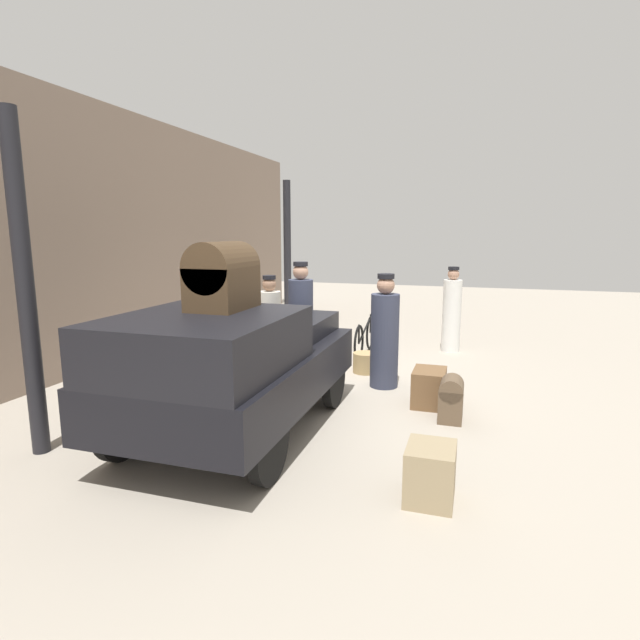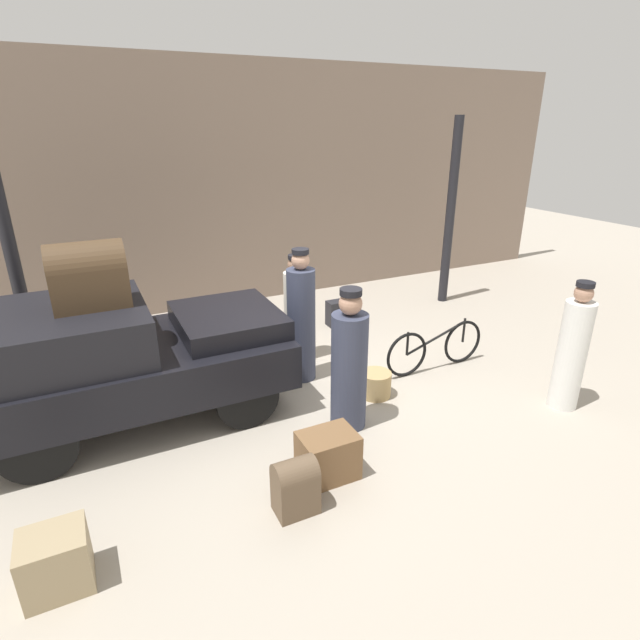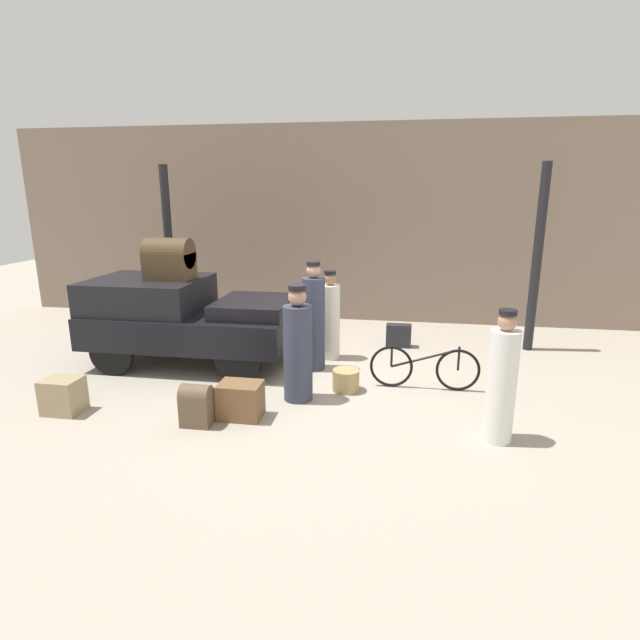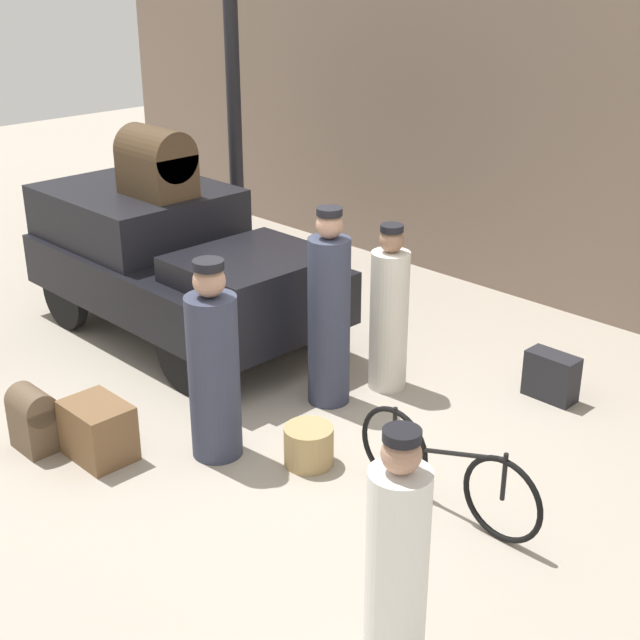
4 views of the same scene
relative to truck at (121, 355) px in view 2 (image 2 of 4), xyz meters
name	(u,v)px [view 2 (image 2 of 4)]	position (x,y,z in m)	size (l,w,h in m)	color
ground_plane	(313,392)	(2.30, -0.44, -0.86)	(30.00, 30.00, 0.00)	#A89E8E
station_building_facade	(219,189)	(2.30, 3.63, 1.39)	(16.00, 0.15, 4.50)	gray
canopy_pillar_left	(12,256)	(-1.06, 1.78, 0.91)	(0.18, 0.18, 3.53)	black
canopy_pillar_right	(450,214)	(6.30, 1.78, 0.91)	(0.18, 0.18, 3.53)	black
truck	(121,355)	(0.00, 0.00, 0.00)	(3.54, 1.82, 1.51)	black
bicycle	(436,347)	(4.21, -0.61, -0.51)	(1.69, 0.04, 0.71)	black
wicker_basket	(376,384)	(3.01, -0.88, -0.69)	(0.41, 0.41, 0.34)	tan
porter_lifting_near_truck	(572,351)	(5.04, -2.16, -0.09)	(0.36, 0.36, 1.67)	white
porter_with_bicycle	(296,313)	(2.54, 0.64, -0.11)	(0.37, 0.37, 1.64)	silver
porter_carrying_trunk	(349,366)	(2.35, -1.31, -0.08)	(0.43, 0.43, 1.73)	#33384C
conductor_in_dark_uniform	(301,321)	(2.35, 0.03, 0.01)	(0.39, 0.39, 1.88)	#33384C
suitcase_black_upright	(340,312)	(3.79, 1.55, -0.63)	(0.49, 0.24, 0.45)	#232328
trunk_barrel_dark	(295,485)	(1.20, -2.37, -0.56)	(0.39, 0.29, 0.57)	brown
suitcase_small_leather	(328,455)	(1.70, -2.05, -0.61)	(0.58, 0.43, 0.49)	brown
suitcase_tan_flat	(56,561)	(-0.80, -2.30, -0.61)	(0.50, 0.42, 0.50)	#9E8966
trunk_on_truck_roof	(88,275)	(-0.20, 0.00, 1.01)	(0.78, 0.53, 0.72)	#4C3823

